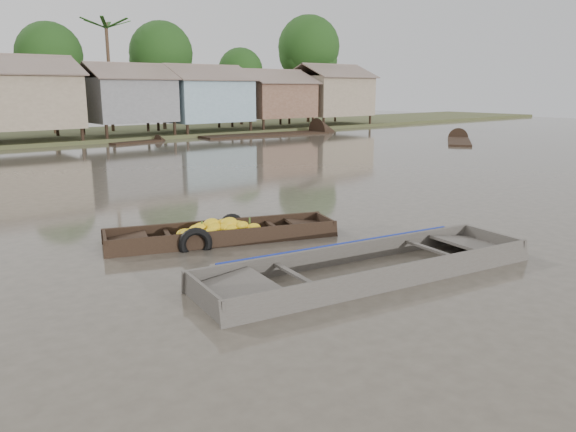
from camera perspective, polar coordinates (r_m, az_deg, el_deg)
ground at (r=10.65m, az=2.31°, el=-5.76°), size 120.00×120.00×0.00m
riverbank at (r=40.58m, az=-25.98°, el=11.15°), size 120.00×12.47×10.22m
banana_boat at (r=12.88m, az=-7.06°, el=-1.93°), size 5.36×2.92×0.76m
viewer_boat at (r=10.62m, az=8.30°, el=-5.70°), size 6.92×2.85×0.54m
distant_boats at (r=35.22m, az=-11.47°, el=7.01°), size 46.73×16.49×0.35m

